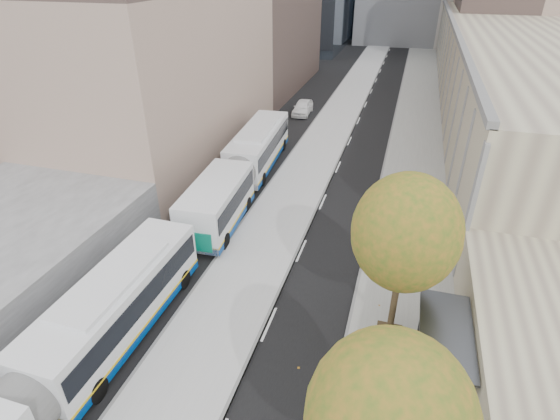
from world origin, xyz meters
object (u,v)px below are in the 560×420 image
at_px(bus_shelter, 450,341).
at_px(distant_car, 303,107).
at_px(bus_near, 53,375).
at_px(bus_far, 244,167).

height_order(bus_shelter, distant_car, bus_shelter).
bearing_deg(bus_near, bus_far, 89.86).
bearing_deg(bus_near, distant_car, 90.36).
relative_size(bus_near, distant_car, 4.02).
xyz_separation_m(bus_shelter, bus_far, (-13.23, 13.59, -0.56)).
distance_m(bus_near, bus_far, 18.62).
distance_m(bus_shelter, bus_far, 18.97).
relative_size(bus_shelter, distant_car, 1.02).
xyz_separation_m(bus_far, distant_car, (-0.15, 17.96, -0.90)).
bearing_deg(bus_shelter, bus_near, -159.44).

